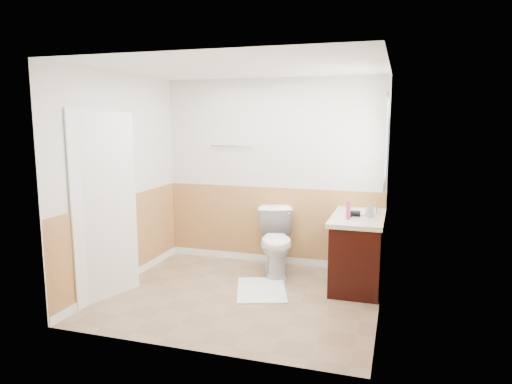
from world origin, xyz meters
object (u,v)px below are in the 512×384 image
(vanity_cabinet, at_px, (358,252))
(lotion_bottle, at_px, (348,210))
(toilet, at_px, (276,242))
(bath_mat, at_px, (261,290))
(soap_dispenser, at_px, (370,210))

(vanity_cabinet, height_order, lotion_bottle, lotion_bottle)
(toilet, relative_size, bath_mat, 1.03)
(lotion_bottle, height_order, soap_dispenser, lotion_bottle)
(lotion_bottle, bearing_deg, bath_mat, -164.17)
(toilet, relative_size, lotion_bottle, 3.74)
(toilet, xyz_separation_m, soap_dispenser, (1.16, -0.21, 0.52))
(bath_mat, height_order, vanity_cabinet, vanity_cabinet)
(vanity_cabinet, bearing_deg, lotion_bottle, -110.63)
(toilet, distance_m, lotion_bottle, 1.16)
(lotion_bottle, bearing_deg, vanity_cabinet, 69.37)
(vanity_cabinet, bearing_deg, soap_dispenser, -30.74)
(toilet, height_order, bath_mat, toilet)
(bath_mat, distance_m, vanity_cabinet, 1.23)
(bath_mat, relative_size, vanity_cabinet, 0.73)
(bath_mat, relative_size, soap_dispenser, 4.72)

